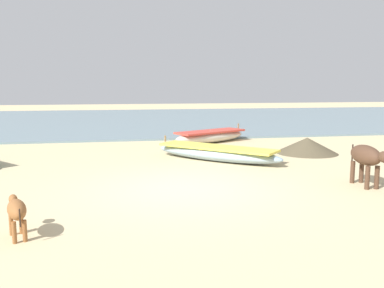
% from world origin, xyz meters
% --- Properties ---
extents(ground, '(80.00, 80.00, 0.00)m').
position_xyz_m(ground, '(0.00, 0.00, 0.00)').
color(ground, '#CCB789').
extents(sea_water, '(60.00, 20.00, 0.08)m').
position_xyz_m(sea_water, '(0.00, 17.95, 0.04)').
color(sea_water, slate).
rests_on(sea_water, ground).
extents(fishing_boat_2, '(3.45, 2.44, 0.67)m').
position_xyz_m(fishing_boat_2, '(2.22, 7.11, 0.26)').
color(fishing_boat_2, beige).
rests_on(fishing_boat_2, ground).
extents(fishing_boat_5, '(3.74, 3.55, 0.64)m').
position_xyz_m(fishing_boat_5, '(1.54, 3.22, 0.24)').
color(fishing_boat_5, '#8CA5B7').
rests_on(fishing_boat_5, ground).
extents(cow_adult_dark, '(0.45, 1.47, 0.95)m').
position_xyz_m(cow_adult_dark, '(4.14, -0.49, 0.68)').
color(cow_adult_dark, '#4C3323').
rests_on(cow_adult_dark, ground).
extents(calf_far_brown, '(0.48, 0.90, 0.60)m').
position_xyz_m(calf_far_brown, '(-2.95, -2.42, 0.43)').
color(calf_far_brown, brown).
rests_on(calf_far_brown, ground).
extents(debris_pile_0, '(2.93, 2.93, 0.53)m').
position_xyz_m(debris_pile_0, '(4.87, 4.00, 0.27)').
color(debris_pile_0, brown).
rests_on(debris_pile_0, ground).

